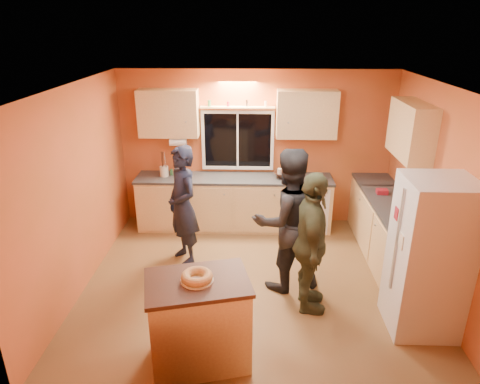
{
  "coord_description": "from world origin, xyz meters",
  "views": [
    {
      "loc": [
        -0.03,
        -4.92,
        3.29
      ],
      "look_at": [
        -0.21,
        0.4,
        1.16
      ],
      "focal_mm": 32.0,
      "sensor_mm": 36.0,
      "label": 1
    }
  ],
  "objects_px": {
    "island": "(199,321)",
    "person_right": "(311,244)",
    "refrigerator": "(429,257)",
    "person_center": "(287,221)",
    "person_left": "(183,206)"
  },
  "relations": [
    {
      "from": "refrigerator",
      "to": "person_center",
      "type": "distance_m",
      "value": 1.68
    },
    {
      "from": "refrigerator",
      "to": "person_right",
      "type": "distance_m",
      "value": 1.28
    },
    {
      "from": "island",
      "to": "person_left",
      "type": "relative_size",
      "value": 0.65
    },
    {
      "from": "island",
      "to": "person_right",
      "type": "height_order",
      "value": "person_right"
    },
    {
      "from": "person_left",
      "to": "person_right",
      "type": "relative_size",
      "value": 0.99
    },
    {
      "from": "refrigerator",
      "to": "person_center",
      "type": "bearing_deg",
      "value": 152.57
    },
    {
      "from": "person_left",
      "to": "person_center",
      "type": "xyz_separation_m",
      "value": [
        1.42,
        -0.6,
        0.08
      ]
    },
    {
      "from": "refrigerator",
      "to": "person_right",
      "type": "relative_size",
      "value": 1.03
    },
    {
      "from": "refrigerator",
      "to": "island",
      "type": "relative_size",
      "value": 1.59
    },
    {
      "from": "person_right",
      "to": "refrigerator",
      "type": "bearing_deg",
      "value": -101.08
    },
    {
      "from": "island",
      "to": "person_center",
      "type": "relative_size",
      "value": 0.6
    },
    {
      "from": "person_center",
      "to": "person_right",
      "type": "bearing_deg",
      "value": 97.4
    },
    {
      "from": "island",
      "to": "refrigerator",
      "type": "bearing_deg",
      "value": 0.72
    },
    {
      "from": "island",
      "to": "person_center",
      "type": "xyz_separation_m",
      "value": [
        0.96,
        1.41,
        0.46
      ]
    },
    {
      "from": "island",
      "to": "person_left",
      "type": "distance_m",
      "value": 2.1
    }
  ]
}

